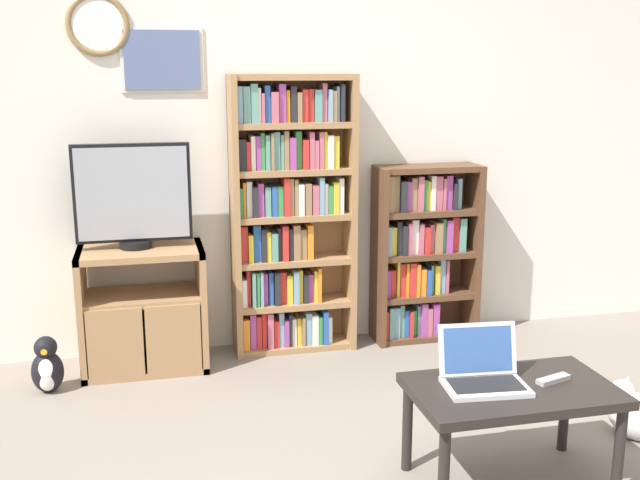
{
  "coord_description": "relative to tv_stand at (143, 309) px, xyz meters",
  "views": [
    {
      "loc": [
        -0.89,
        -2.35,
        1.7
      ],
      "look_at": [
        -0.07,
        1.15,
        0.87
      ],
      "focal_mm": 42.0,
      "sensor_mm": 36.0,
      "label": 1
    }
  ],
  "objects": [
    {
      "name": "remote_near_laptop",
      "position": [
        1.65,
        -1.62,
        0.09
      ],
      "size": [
        0.17,
        0.09,
        0.02
      ],
      "rotation": [
        0.0,
        0.0,
        5.01
      ],
      "color": "#99999E",
      "rests_on": "coffee_table"
    },
    {
      "name": "coffee_table",
      "position": [
        1.46,
        -1.62,
        0.03
      ],
      "size": [
        0.83,
        0.49,
        0.44
      ],
      "color": "black",
      "rests_on": "ground_plane"
    },
    {
      "name": "cat",
      "position": [
        2.21,
        -1.39,
        -0.23
      ],
      "size": [
        0.3,
        0.42,
        0.28
      ],
      "rotation": [
        0.0,
        0.0,
        0.32
      ],
      "color": "white",
      "rests_on": "ground_plane"
    },
    {
      "name": "penguin_figurine",
      "position": [
        -0.51,
        -0.23,
        -0.21
      ],
      "size": [
        0.17,
        0.15,
        0.31
      ],
      "color": "black",
      "rests_on": "ground_plane"
    },
    {
      "name": "tv_stand",
      "position": [
        0.0,
        0.0,
        0.0
      ],
      "size": [
        0.7,
        0.42,
        0.71
      ],
      "color": "#9E754C",
      "rests_on": "ground_plane"
    },
    {
      "name": "bookshelf_short",
      "position": [
        1.72,
        0.12,
        0.21
      ],
      "size": [
        0.66,
        0.26,
        1.12
      ],
      "color": "brown",
      "rests_on": "ground_plane"
    },
    {
      "name": "laptop",
      "position": [
        1.35,
        -1.57,
        0.14
      ],
      "size": [
        0.35,
        0.29,
        0.24
      ],
      "rotation": [
        0.0,
        0.0,
        -0.09
      ],
      "color": "silver",
      "rests_on": "coffee_table"
    },
    {
      "name": "bookshelf_tall",
      "position": [
        0.88,
        0.13,
        0.49
      ],
      "size": [
        0.74,
        0.25,
        1.67
      ],
      "color": "#9E754C",
      "rests_on": "ground_plane"
    },
    {
      "name": "wall_back",
      "position": [
        0.93,
        0.28,
        0.95
      ],
      "size": [
        7.03,
        0.09,
        2.6
      ],
      "color": "silver",
      "rests_on": "ground_plane"
    },
    {
      "name": "television",
      "position": [
        -0.02,
        0.04,
        0.65
      ],
      "size": [
        0.64,
        0.18,
        0.59
      ],
      "color": "black",
      "rests_on": "tv_stand"
    }
  ]
}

